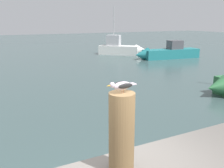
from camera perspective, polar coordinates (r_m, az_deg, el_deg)
mooring_post at (r=3.11m, az=2.17°, el=-10.90°), size 0.31×0.31×1.00m
seagull at (r=2.90m, az=2.17°, el=-0.33°), size 0.39×0.16×0.14m
boat_teal at (r=22.94m, az=12.01°, el=6.88°), size 6.18×2.00×1.70m
boat_white at (r=24.95m, az=2.36°, el=8.04°), size 4.25×4.07×4.69m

